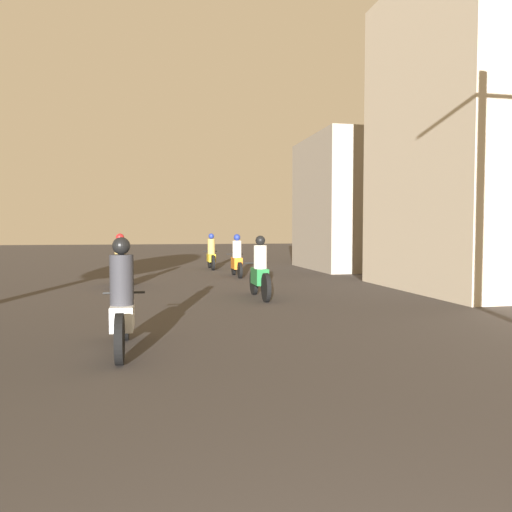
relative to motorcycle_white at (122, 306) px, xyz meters
name	(u,v)px	position (x,y,z in m)	size (l,w,h in m)	color
motorcycle_white	(122,306)	(0.00, 0.00, 0.00)	(0.60, 2.07, 1.58)	black
motorcycle_green	(260,273)	(3.01, 4.90, -0.01)	(0.60, 2.08, 1.55)	black
motorcycle_blue	(121,266)	(-0.50, 8.20, 0.00)	(0.60, 2.05, 1.58)	black
motorcycle_orange	(237,260)	(3.42, 10.64, -0.02)	(0.60, 1.90, 1.54)	black
motorcycle_yellow	(211,255)	(2.93, 14.35, -0.02)	(0.60, 1.89, 1.54)	black
building_right_near	(493,136)	(9.80, 5.38, 3.68)	(5.19, 5.73, 8.63)	beige
building_right_far	(355,204)	(9.11, 13.40, 2.19)	(4.11, 5.34, 5.66)	gray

